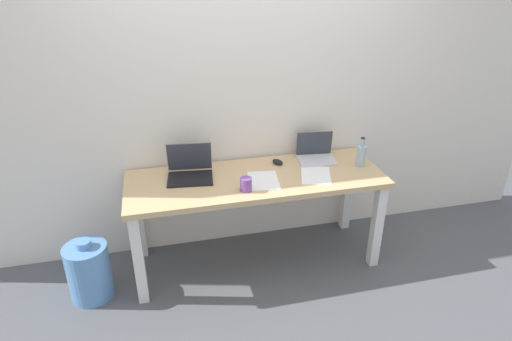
% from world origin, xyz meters
% --- Properties ---
extents(ground_plane, '(8.00, 8.00, 0.00)m').
position_xyz_m(ground_plane, '(0.00, 0.00, 0.00)').
color(ground_plane, '#515459').
extents(back_wall, '(5.20, 0.08, 2.60)m').
position_xyz_m(back_wall, '(0.00, 0.39, 1.30)').
color(back_wall, silver).
rests_on(back_wall, ground).
extents(desk, '(1.86, 0.66, 0.73)m').
position_xyz_m(desk, '(0.00, 0.00, 0.63)').
color(desk, tan).
rests_on(desk, ground).
extents(laptop_left, '(0.35, 0.29, 0.24)m').
position_xyz_m(laptop_left, '(-0.46, 0.10, 0.78)').
color(laptop_left, black).
rests_on(laptop_left, desk).
extents(laptop_right, '(0.30, 0.24, 0.21)m').
position_xyz_m(laptop_right, '(0.53, 0.18, 0.78)').
color(laptop_right, silver).
rests_on(laptop_right, desk).
extents(beer_bottle, '(0.07, 0.07, 0.23)m').
position_xyz_m(beer_bottle, '(0.82, -0.01, 0.82)').
color(beer_bottle, '#99B7C1').
rests_on(beer_bottle, desk).
extents(computer_mouse, '(0.10, 0.12, 0.03)m').
position_xyz_m(computer_mouse, '(0.21, 0.17, 0.75)').
color(computer_mouse, black).
rests_on(computer_mouse, desk).
extents(coffee_mug, '(0.08, 0.08, 0.09)m').
position_xyz_m(coffee_mug, '(-0.11, -0.19, 0.78)').
color(coffee_mug, '#724799').
rests_on(coffee_mug, desk).
extents(paper_sheet_front_right, '(0.29, 0.35, 0.00)m').
position_xyz_m(paper_sheet_front_right, '(0.43, -0.08, 0.74)').
color(paper_sheet_front_right, white).
rests_on(paper_sheet_front_right, desk).
extents(paper_sheet_center, '(0.25, 0.32, 0.00)m').
position_xyz_m(paper_sheet_center, '(0.04, -0.07, 0.74)').
color(paper_sheet_center, white).
rests_on(paper_sheet_center, desk).
extents(water_cooler_jug, '(0.30, 0.30, 0.46)m').
position_xyz_m(water_cooler_jug, '(-1.22, -0.13, 0.21)').
color(water_cooler_jug, '#598CC6').
rests_on(water_cooler_jug, ground).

